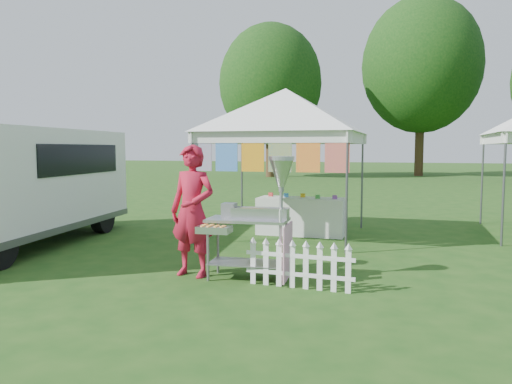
% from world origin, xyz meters
% --- Properties ---
extents(ground, '(120.00, 120.00, 0.00)m').
position_xyz_m(ground, '(0.00, 0.00, 0.00)').
color(ground, '#1D4A15').
rests_on(ground, ground).
extents(canopy_main, '(4.24, 4.24, 3.45)m').
position_xyz_m(canopy_main, '(0.00, 3.49, 2.99)').
color(canopy_main, '#59595E').
rests_on(canopy_main, ground).
extents(tree_left, '(6.40, 6.40, 9.53)m').
position_xyz_m(tree_left, '(-6.00, 24.00, 5.83)').
color(tree_left, '#3D2D16').
rests_on(tree_left, ground).
extents(tree_mid, '(7.60, 7.60, 11.52)m').
position_xyz_m(tree_mid, '(3.00, 28.00, 7.14)').
color(tree_mid, '#3D2D16').
rests_on(tree_mid, ground).
extents(donut_cart, '(1.21, 0.90, 1.69)m').
position_xyz_m(donut_cart, '(0.51, -0.00, 0.99)').
color(donut_cart, gray).
rests_on(donut_cart, ground).
extents(vendor, '(0.73, 0.53, 1.85)m').
position_xyz_m(vendor, '(-0.46, -0.06, 0.92)').
color(vendor, '#B1152F').
rests_on(vendor, ground).
extents(cargo_van, '(2.70, 5.39, 2.15)m').
position_xyz_m(cargo_van, '(-4.49, 1.07, 1.16)').
color(cargo_van, white).
rests_on(cargo_van, ground).
extents(picket_fence, '(1.44, 0.11, 0.56)m').
position_xyz_m(picket_fence, '(1.11, -0.26, 0.29)').
color(picket_fence, white).
rests_on(picket_fence, ground).
extents(display_table, '(1.80, 0.70, 0.77)m').
position_xyz_m(display_table, '(0.30, 3.72, 0.38)').
color(display_table, white).
rests_on(display_table, ground).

